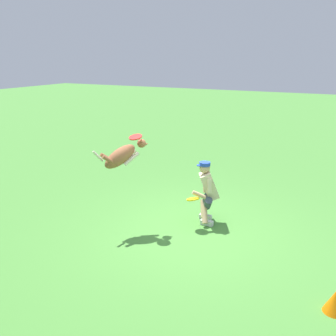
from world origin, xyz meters
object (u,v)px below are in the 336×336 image
object	(u,v)px
training_cone	(335,301)
frisbee_held	(193,199)
person	(207,191)
dog	(122,156)
frisbee_flying	(136,137)

from	to	relation	value
training_cone	frisbee_held	bearing A→B (deg)	-28.81
person	dog	bearing A→B (deg)	8.40
person	training_cone	bearing A→B (deg)	116.85
frisbee_flying	frisbee_held	size ratio (longest dim) A/B	0.98
training_cone	person	bearing A→B (deg)	-35.81
frisbee_flying	training_cone	xyz separation A→B (m)	(-3.70, 1.00, -1.69)
frisbee_held	training_cone	size ratio (longest dim) A/B	0.76
person	frisbee_held	size ratio (longest dim) A/B	5.04
dog	frisbee_flying	size ratio (longest dim) A/B	3.49
frisbee_flying	training_cone	bearing A→B (deg)	164.92
person	training_cone	distance (m)	3.21
frisbee_flying	frisbee_held	xyz separation A→B (m)	(-0.98, -0.50, -1.24)
person	dog	distance (m)	1.86
person	frisbee_held	xyz separation A→B (m)	(0.16, 0.35, -0.09)
frisbee_held	frisbee_flying	bearing A→B (deg)	27.14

